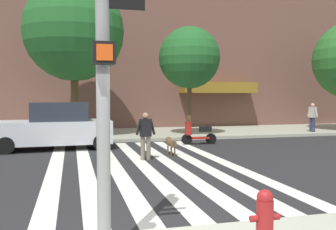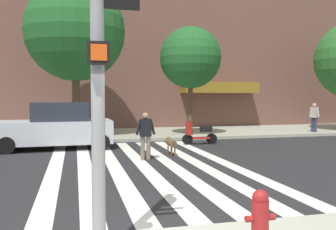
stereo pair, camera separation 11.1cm
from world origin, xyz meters
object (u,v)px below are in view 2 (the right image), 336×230
at_px(fire_hydrant, 260,217).
at_px(street_tree_nearest, 75,31).
at_px(parked_scooter, 200,134).
at_px(pedestrian_bystander, 314,116).
at_px(street_tree_middle, 190,58).
at_px(dog_on_leash, 171,143).
at_px(pedestrian_dog_walker, 146,133).
at_px(parked_car_behind_first, 57,127).

bearing_deg(fire_hydrant, street_tree_nearest, 99.20).
height_order(parked_scooter, pedestrian_bystander, pedestrian_bystander).
relative_size(fire_hydrant, parked_scooter, 0.47).
distance_m(street_tree_nearest, street_tree_middle, 6.05).
distance_m(parked_scooter, dog_on_leash, 3.32).
relative_size(parked_scooter, pedestrian_dog_walker, 1.00).
relative_size(parked_car_behind_first, parked_scooter, 2.81).
bearing_deg(dog_on_leash, street_tree_nearest, 118.78).
bearing_deg(parked_car_behind_first, pedestrian_dog_walker, -49.03).
bearing_deg(street_tree_middle, pedestrian_bystander, -1.72).
bearing_deg(pedestrian_bystander, parked_scooter, -162.28).
relative_size(parked_car_behind_first, pedestrian_bystander, 2.80).
bearing_deg(pedestrian_bystander, fire_hydrant, -127.83).
distance_m(street_tree_nearest, pedestrian_bystander, 13.94).
relative_size(fire_hydrant, dog_on_leash, 0.75).
height_order(fire_hydrant, parked_scooter, parked_scooter).
bearing_deg(parked_scooter, dog_on_leash, -127.74).
height_order(fire_hydrant, street_tree_middle, street_tree_middle).
bearing_deg(parked_scooter, pedestrian_dog_walker, -132.26).
xyz_separation_m(parked_scooter, street_tree_middle, (0.40, 2.69, 3.72)).
distance_m(fire_hydrant, dog_on_leash, 8.81).
relative_size(fire_hydrant, street_tree_middle, 0.13).
distance_m(parked_scooter, street_tree_middle, 4.61).
height_order(parked_car_behind_first, dog_on_leash, parked_car_behind_first).
distance_m(fire_hydrant, pedestrian_dog_walker, 7.91).
bearing_deg(parked_car_behind_first, street_tree_nearest, 77.27).
bearing_deg(parked_scooter, parked_car_behind_first, 179.39).
bearing_deg(dog_on_leash, street_tree_middle, 65.42).
relative_size(parked_scooter, street_tree_nearest, 0.21).
xyz_separation_m(pedestrian_dog_walker, pedestrian_bystander, (10.90, 5.95, 0.15)).
bearing_deg(parked_car_behind_first, pedestrian_bystander, 9.77).
relative_size(street_tree_nearest, pedestrian_bystander, 4.81).
xyz_separation_m(fire_hydrant, pedestrian_dog_walker, (-0.14, 7.90, 0.41)).
bearing_deg(parked_car_behind_first, street_tree_middle, 21.57).
bearing_deg(street_tree_middle, parked_car_behind_first, -158.43).
height_order(parked_car_behind_first, street_tree_nearest, street_tree_nearest).
relative_size(parked_car_behind_first, street_tree_nearest, 0.58).
relative_size(street_tree_middle, pedestrian_bystander, 3.46).
height_order(parked_scooter, dog_on_leash, parked_scooter).
bearing_deg(dog_on_leash, pedestrian_dog_walker, -142.91).
xyz_separation_m(street_tree_nearest, pedestrian_dog_walker, (2.29, -7.07, -4.55)).
height_order(street_tree_nearest, street_tree_middle, street_tree_nearest).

